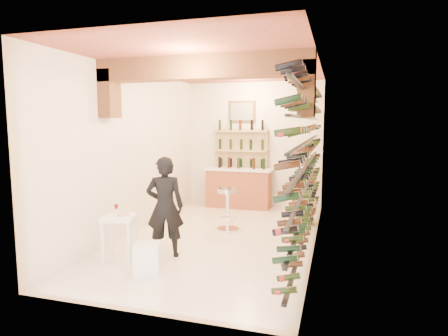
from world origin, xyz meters
name	(u,v)px	position (x,y,z in m)	size (l,w,h in m)	color
ground	(220,238)	(0.00, 0.00, 0.00)	(6.00, 6.00, 0.00)	silver
room_shell	(215,118)	(0.00, -0.26, 2.25)	(3.52, 6.02, 3.21)	silver
wine_rack	(304,159)	(1.53, 0.00, 1.55)	(0.32, 5.70, 2.56)	black
back_counter	(239,187)	(-0.30, 2.65, 0.53)	(1.70, 0.62, 1.29)	#9C5030
back_shelving	(241,161)	(-0.30, 2.89, 1.17)	(1.40, 0.31, 2.73)	tan
tasting_table	(120,224)	(-1.17, -1.56, 0.58)	(0.60, 0.60, 0.86)	white
white_stool	(148,259)	(-0.49, -1.94, 0.23)	(0.36, 0.36, 0.45)	white
person	(165,207)	(-0.56, -1.18, 0.82)	(0.60, 0.39, 1.64)	black
chrome_barstool	(228,206)	(0.00, 0.56, 0.50)	(0.44, 0.44, 0.86)	silver
crate_lower	(301,218)	(1.40, 1.44, 0.13)	(0.43, 0.30, 0.26)	tan
crate_upper	(302,205)	(1.40, 1.44, 0.41)	(0.51, 0.35, 0.30)	tan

